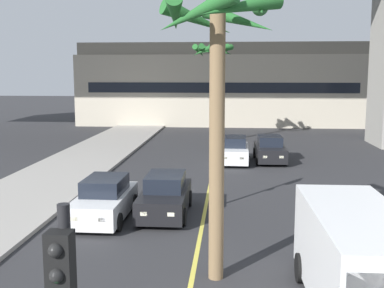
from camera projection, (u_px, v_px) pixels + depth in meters
name	position (u px, v px, depth m)	size (l,w,h in m)	color
lane_stripe_center	(209.00, 188.00, 22.61)	(0.14, 56.00, 0.01)	#DBCC4C
pier_building_backdrop	(222.00, 85.00, 50.70)	(29.35, 8.04, 8.32)	#BCB29E
car_queue_front	(270.00, 150.00, 29.43)	(1.89, 4.13, 1.56)	black
car_queue_second	(105.00, 200.00, 17.81)	(1.85, 4.11, 1.56)	white
car_queue_third	(165.00, 196.00, 18.40)	(1.85, 4.11, 1.56)	black
car_queue_fourth	(234.00, 151.00, 29.05)	(1.90, 4.13, 1.56)	white
delivery_van	(357.00, 259.00, 10.74)	(2.22, 5.28, 2.36)	white
traffic_light_median_far	(214.00, 141.00, 19.00)	(0.24, 0.37, 4.20)	black
palm_tree_near_median	(212.00, 59.00, 36.27)	(3.24, 3.29, 7.60)	brown
palm_tree_mid_median	(218.00, 54.00, 11.92)	(3.14, 3.28, 7.40)	brown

